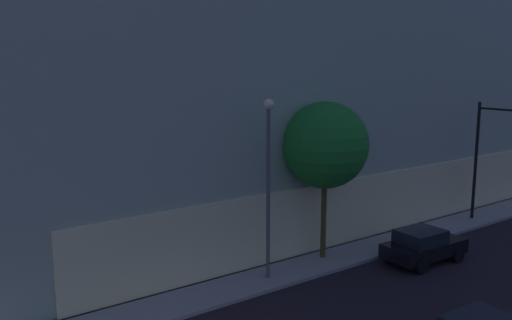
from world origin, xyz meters
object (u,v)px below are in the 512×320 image
(modern_building, at_px, (277,83))
(car_black, at_px, (423,245))
(street_lamp_sidewalk, at_px, (268,167))
(traffic_light_far_corner, at_px, (505,143))
(sidewalk_tree, at_px, (325,145))

(modern_building, height_order, car_black, modern_building)
(car_black, bearing_deg, street_lamp_sidewalk, 160.76)
(traffic_light_far_corner, height_order, street_lamp_sidewalk, street_lamp_sidewalk)
(modern_building, bearing_deg, traffic_light_far_corner, -66.24)
(street_lamp_sidewalk, relative_size, car_black, 1.84)
(traffic_light_far_corner, bearing_deg, modern_building, 113.76)
(traffic_light_far_corner, xyz_separation_m, street_lamp_sidewalk, (-15.17, 1.61, 0.17))
(traffic_light_far_corner, height_order, sidewalk_tree, sidewalk_tree)
(traffic_light_far_corner, bearing_deg, car_black, -173.60)
(traffic_light_far_corner, distance_m, street_lamp_sidewalk, 15.25)
(street_lamp_sidewalk, bearing_deg, traffic_light_far_corner, -6.06)
(traffic_light_far_corner, relative_size, street_lamp_sidewalk, 0.90)
(sidewalk_tree, bearing_deg, street_lamp_sidewalk, -172.88)
(modern_building, xyz_separation_m, car_black, (-2.26, -13.91, -6.96))
(sidewalk_tree, bearing_deg, modern_building, 61.95)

